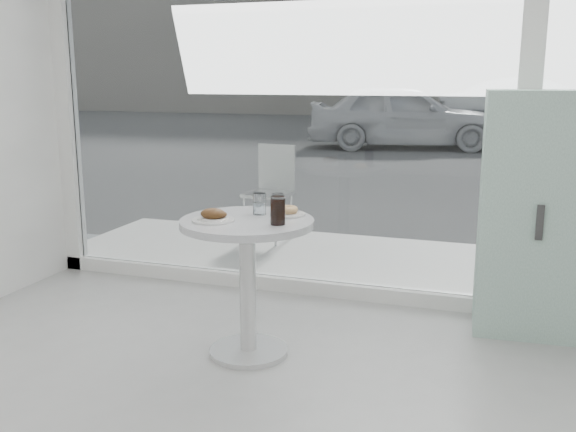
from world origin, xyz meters
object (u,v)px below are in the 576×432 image
(mint_cabinet, at_px, (538,214))
(plate_donut, at_px, (288,212))
(patio_chair, at_px, (272,186))
(car_silver, at_px, (535,109))
(cola_glass, at_px, (278,211))
(car_white, at_px, (404,116))
(main_table, at_px, (247,259))
(water_tumbler_a, at_px, (260,205))
(water_tumbler_b, at_px, (278,204))
(plate_fritter, at_px, (214,216))

(mint_cabinet, height_order, plate_donut, mint_cabinet)
(patio_chair, distance_m, car_silver, 11.69)
(plate_donut, distance_m, cola_glass, 0.23)
(car_silver, bearing_deg, cola_glass, 168.43)
(patio_chair, height_order, car_white, car_white)
(main_table, relative_size, car_silver, 0.17)
(car_white, relative_size, water_tumbler_a, 34.38)
(car_silver, relative_size, cola_glass, 30.79)
(cola_glass, bearing_deg, plate_donut, 95.84)
(patio_chair, bearing_deg, mint_cabinet, -25.69)
(car_silver, height_order, water_tumbler_a, car_silver)
(car_white, height_order, water_tumbler_b, car_white)
(car_silver, bearing_deg, main_table, 167.58)
(plate_donut, bearing_deg, car_white, 95.26)
(patio_chair, bearing_deg, car_white, 98.06)
(main_table, relative_size, plate_fritter, 3.43)
(plate_fritter, bearing_deg, car_silver, 81.46)
(main_table, bearing_deg, mint_cabinet, 30.48)
(mint_cabinet, distance_m, plate_fritter, 1.91)
(water_tumbler_a, distance_m, water_tumbler_b, 0.12)
(main_table, xyz_separation_m, water_tumbler_a, (0.02, 0.14, 0.27))
(car_silver, bearing_deg, mint_cabinet, 173.66)
(patio_chair, xyz_separation_m, water_tumbler_a, (0.73, -2.17, 0.28))
(car_white, bearing_deg, main_table, 172.96)
(water_tumbler_b, bearing_deg, plate_donut, -38.49)
(main_table, relative_size, cola_glass, 5.20)
(car_silver, height_order, water_tumbler_b, car_silver)
(mint_cabinet, relative_size, car_silver, 0.32)
(car_silver, xyz_separation_m, plate_fritter, (-2.07, -13.79, 0.05))
(main_table, height_order, plate_fritter, plate_fritter)
(mint_cabinet, xyz_separation_m, car_white, (-2.31, 10.02, -0.03))
(plate_fritter, relative_size, water_tumbler_b, 2.10)
(water_tumbler_a, bearing_deg, car_silver, 82.01)
(plate_fritter, bearing_deg, mint_cabinet, 30.76)
(water_tumbler_b, bearing_deg, mint_cabinet, 24.94)
(mint_cabinet, bearing_deg, patio_chair, 143.37)
(patio_chair, xyz_separation_m, water_tumbler_b, (0.80, -2.08, 0.28))
(plate_fritter, height_order, cola_glass, cola_glass)
(patio_chair, height_order, cola_glass, cola_glass)
(car_white, bearing_deg, patio_chair, 169.40)
(main_table, distance_m, patio_chair, 2.42)
(plate_fritter, distance_m, water_tumbler_b, 0.41)
(mint_cabinet, distance_m, patio_chair, 2.64)
(main_table, height_order, plate_donut, plate_donut)
(patio_chair, distance_m, water_tumbler_a, 2.31)
(main_table, xyz_separation_m, plate_donut, (0.17, 0.16, 0.24))
(main_table, distance_m, mint_cabinet, 1.74)
(mint_cabinet, xyz_separation_m, water_tumbler_b, (-1.40, -0.65, 0.10))
(cola_glass, bearing_deg, mint_cabinet, 35.99)
(car_silver, distance_m, water_tumbler_b, 13.59)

